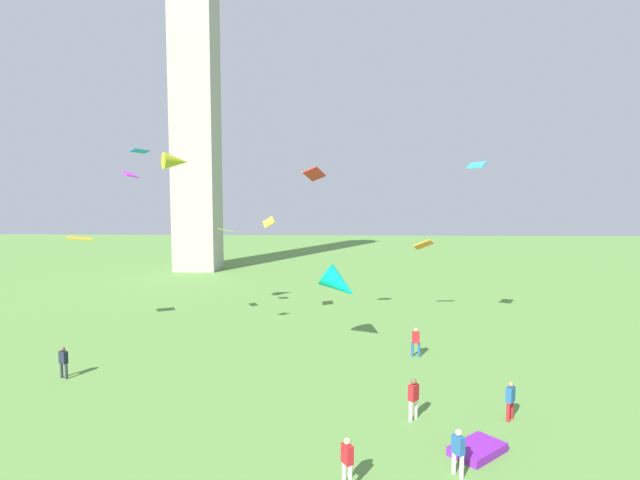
% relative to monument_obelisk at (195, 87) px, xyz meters
% --- Properties ---
extents(monument_obelisk, '(5.47, 5.47, 48.28)m').
position_rel_monument_obelisk_xyz_m(monument_obelisk, '(0.00, 0.00, 0.00)').
color(monument_obelisk, '#A8A399').
rests_on(monument_obelisk, ground_plane).
extents(person_0, '(0.44, 0.49, 1.65)m').
position_rel_monument_obelisk_xyz_m(person_0, '(23.22, -48.67, -23.21)').
color(person_0, silver).
rests_on(person_0, ground_plane).
extents(person_1, '(0.51, 0.54, 1.82)m').
position_rel_monument_obelisk_xyz_m(person_1, '(22.32, -44.41, -23.11)').
color(person_1, silver).
rests_on(person_1, ground_plane).
extents(person_2, '(0.54, 0.34, 1.77)m').
position_rel_monument_obelisk_xyz_m(person_2, '(23.71, -35.84, -23.14)').
color(person_2, '#235693').
rests_on(person_2, ground_plane).
extents(person_3, '(0.51, 0.42, 1.71)m').
position_rel_monument_obelisk_xyz_m(person_3, '(4.53, -40.26, -23.17)').
color(person_3, '#2D3338').
rests_on(person_3, ground_plane).
extents(person_4, '(0.48, 0.50, 1.70)m').
position_rel_monument_obelisk_xyz_m(person_4, '(26.47, -44.27, -23.18)').
color(person_4, red).
rests_on(person_4, ground_plane).
extents(person_5, '(0.44, 0.50, 1.66)m').
position_rel_monument_obelisk_xyz_m(person_5, '(19.42, -49.46, -23.20)').
color(person_5, silver).
rests_on(person_5, ground_plane).
extents(kite_flying_0, '(1.94, 1.78, 0.38)m').
position_rel_monument_obelisk_xyz_m(kite_flying_0, '(0.51, -30.83, -17.46)').
color(kite_flying_0, gold).
extents(kite_flying_1, '(1.72, 1.30, 0.99)m').
position_rel_monument_obelisk_xyz_m(kite_flying_1, '(25.83, -25.32, -18.31)').
color(kite_flying_1, orange).
extents(kite_flying_2, '(2.22, 2.08, 1.31)m').
position_rel_monument_obelisk_xyz_m(kite_flying_2, '(6.88, -28.67, -11.86)').
color(kite_flying_2, '#A9B320').
extents(kite_flying_3, '(3.04, 2.17, 2.58)m').
position_rel_monument_obelisk_xyz_m(kite_flying_3, '(19.12, -34.14, -20.07)').
color(kite_flying_3, '#09C6B2').
extents(kite_flying_4, '(1.60, 1.79, 0.53)m').
position_rel_monument_obelisk_xyz_m(kite_flying_4, '(28.29, -31.30, -12.37)').
color(kite_flying_4, '#2AA5DC').
extents(kite_flying_5, '(1.32, 1.16, 0.33)m').
position_rel_monument_obelisk_xyz_m(kite_flying_5, '(9.87, -25.71, -17.16)').
color(kite_flying_5, '#63C918').
extents(kite_flying_6, '(1.63, 1.70, 1.03)m').
position_rel_monument_obelisk_xyz_m(kite_flying_6, '(17.29, -30.23, -12.89)').
color(kite_flying_6, red).
extents(kite_flying_7, '(1.29, 1.35, 0.47)m').
position_rel_monument_obelisk_xyz_m(kite_flying_7, '(5.32, -33.10, -13.04)').
color(kite_flying_7, '#AE27C8').
extents(kite_flying_8, '(1.10, 1.20, 0.92)m').
position_rel_monument_obelisk_xyz_m(kite_flying_8, '(13.79, -28.63, -16.37)').
color(kite_flying_8, '#B9912C').
extents(kite_flying_9, '(1.08, 1.12, 0.21)m').
position_rel_monument_obelisk_xyz_m(kite_flying_9, '(7.89, -37.67, -11.98)').
color(kite_flying_9, '#137BBC').
extents(kite_bundle_1, '(2.40, 2.33, 0.32)m').
position_rel_monument_obelisk_xyz_m(kite_bundle_1, '(24.31, -47.13, -23.98)').
color(kite_bundle_1, purple).
rests_on(kite_bundle_1, ground_plane).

